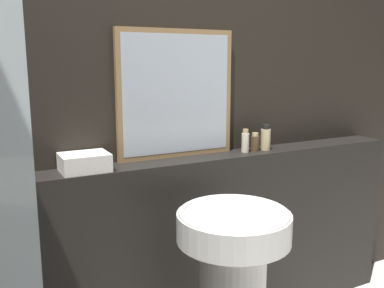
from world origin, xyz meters
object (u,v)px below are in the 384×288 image
at_px(pedestal_sink, 233,286).
at_px(towel_stack, 84,162).
at_px(shampoo_bottle, 245,142).
at_px(mirror, 176,94).
at_px(lotion_bottle, 266,138).
at_px(conditioner_bottle, 255,143).

distance_m(pedestal_sink, towel_stack, 0.85).
height_order(pedestal_sink, towel_stack, towel_stack).
relative_size(towel_stack, shampoo_bottle, 1.68).
bearing_deg(pedestal_sink, mirror, 90.03).
distance_m(towel_stack, shampoo_bottle, 0.88).
relative_size(pedestal_sink, mirror, 1.33).
height_order(mirror, lotion_bottle, mirror).
xyz_separation_m(pedestal_sink, shampoo_bottle, (0.38, 0.47, 0.52)).
bearing_deg(mirror, shampoo_bottle, -11.27).
distance_m(mirror, lotion_bottle, 0.58).
xyz_separation_m(mirror, conditioner_bottle, (0.44, -0.08, -0.28)).
bearing_deg(towel_stack, pedestal_sink, -43.47).
bearing_deg(towel_stack, shampoo_bottle, -0.00).
bearing_deg(lotion_bottle, shampoo_bottle, 180.00).
bearing_deg(lotion_bottle, mirror, 171.67).
bearing_deg(lotion_bottle, pedestal_sink, -137.33).
xyz_separation_m(pedestal_sink, towel_stack, (-0.50, 0.47, 0.50)).
distance_m(pedestal_sink, mirror, 0.96).
xyz_separation_m(shampoo_bottle, conditioner_bottle, (0.06, 0.00, -0.01)).
xyz_separation_m(shampoo_bottle, lotion_bottle, (0.14, 0.00, 0.01)).
relative_size(mirror, towel_stack, 3.02).
distance_m(pedestal_sink, lotion_bottle, 0.88).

